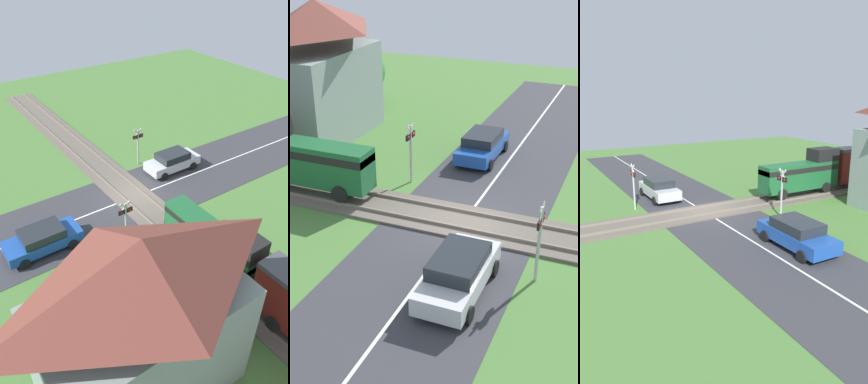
% 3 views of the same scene
% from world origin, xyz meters
% --- Properties ---
extents(ground_plane, '(60.00, 60.00, 0.00)m').
position_xyz_m(ground_plane, '(0.00, 0.00, 0.00)').
color(ground_plane, '#4C7A38').
extents(road_surface, '(48.00, 6.40, 0.02)m').
position_xyz_m(road_surface, '(0.00, 0.00, 0.01)').
color(road_surface, '#38383D').
rests_on(road_surface, ground_plane).
extents(track_bed, '(2.80, 48.00, 0.24)m').
position_xyz_m(track_bed, '(0.00, 0.00, 0.07)').
color(track_bed, '#665B51').
rests_on(track_bed, ground_plane).
extents(car_near_crossing, '(4.27, 1.90, 1.49)m').
position_xyz_m(car_near_crossing, '(-4.54, -1.44, 0.78)').
color(car_near_crossing, silver).
rests_on(car_near_crossing, ground_plane).
extents(car_far_side, '(4.36, 1.95, 1.45)m').
position_xyz_m(car_far_side, '(7.09, 1.44, 0.77)').
color(car_far_side, '#1E4CA8').
rests_on(car_far_side, ground_plane).
extents(crossing_signal_west_approach, '(0.90, 0.18, 3.02)m').
position_xyz_m(crossing_signal_west_approach, '(-2.89, -3.72, 1.94)').
color(crossing_signal_west_approach, '#B7B7B7').
rests_on(crossing_signal_west_approach, ground_plane).
extents(crossing_signal_east_approach, '(0.90, 0.18, 3.02)m').
position_xyz_m(crossing_signal_east_approach, '(2.89, 3.72, 1.94)').
color(crossing_signal_east_approach, '#B7B7B7').
rests_on(crossing_signal_east_approach, ground_plane).
extents(station_building, '(7.97, 4.50, 7.78)m').
position_xyz_m(station_building, '(6.86, 11.20, 3.81)').
color(station_building, gray).
rests_on(station_building, ground_plane).
extents(pedestrian_by_station, '(0.39, 0.39, 1.57)m').
position_xyz_m(pedestrian_by_station, '(1.68, 11.82, 0.72)').
color(pedestrian_by_station, '#2D4C8E').
rests_on(pedestrian_by_station, ground_plane).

